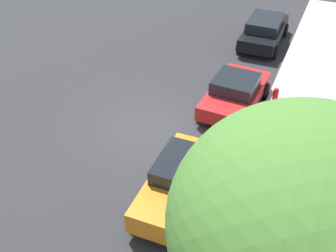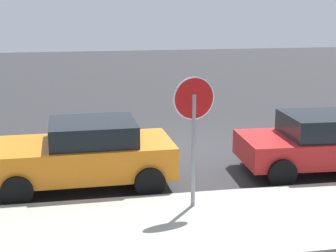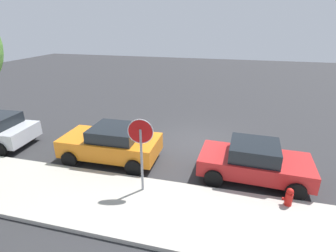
{
  "view_description": "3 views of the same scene",
  "coord_description": "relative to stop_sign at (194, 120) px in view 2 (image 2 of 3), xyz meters",
  "views": [
    {
      "loc": [
        11.41,
        5.62,
        9.5
      ],
      "look_at": [
        1.28,
        1.31,
        1.31
      ],
      "focal_mm": 45.0,
      "sensor_mm": 36.0,
      "label": 1
    },
    {
      "loc": [
        3.19,
        13.3,
        3.91
      ],
      "look_at": [
        0.82,
        0.82,
        0.86
      ],
      "focal_mm": 55.0,
      "sensor_mm": 36.0,
      "label": 2
    },
    {
      "loc": [
        -1.62,
        11.16,
        5.3
      ],
      "look_at": [
        0.95,
        1.29,
        1.21
      ],
      "focal_mm": 28.0,
      "sensor_mm": 36.0,
      "label": 3
    }
  ],
  "objects": [
    {
      "name": "parked_car_red",
      "position": [
        -3.53,
        -1.81,
        -1.1
      ],
      "size": [
        3.89,
        2.19,
        1.39
      ],
      "color": "red",
      "rests_on": "ground_plane"
    },
    {
      "name": "stop_sign",
      "position": [
        0.0,
        0.0,
        0.0
      ],
      "size": [
        0.79,
        0.13,
        2.62
      ],
      "color": "gray",
      "rests_on": "ground_plane"
    },
    {
      "name": "parked_car_orange",
      "position": [
        1.97,
        -1.84,
        -1.06
      ],
      "size": [
        3.9,
        2.13,
        1.45
      ],
      "color": "orange",
      "rests_on": "ground_plane"
    },
    {
      "name": "ground_plane",
      "position": [
        -1.01,
        -4.36,
        -1.8
      ],
      "size": [
        60.0,
        60.0,
        0.0
      ],
      "primitive_type": "plane",
      "color": "#2D2D30"
    },
    {
      "name": "sidewalk_curb",
      "position": [
        -1.01,
        0.73,
        -1.73
      ],
      "size": [
        32.0,
        2.85,
        0.14
      ],
      "primitive_type": "cube",
      "color": "#B2ADA3",
      "rests_on": "ground_plane"
    }
  ]
}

